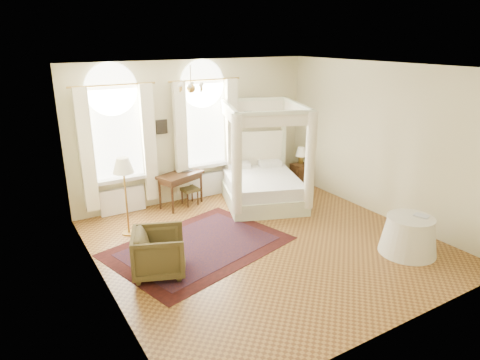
% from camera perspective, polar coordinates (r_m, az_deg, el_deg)
% --- Properties ---
extents(ground, '(6.00, 6.00, 0.00)m').
position_cam_1_polar(ground, '(8.35, 3.38, -8.42)').
color(ground, olive).
rests_on(ground, ground).
extents(room_walls, '(6.00, 6.00, 6.00)m').
position_cam_1_polar(room_walls, '(7.66, 3.66, 4.89)').
color(room_walls, beige).
rests_on(room_walls, ground).
extents(window_left, '(1.62, 0.27, 3.29)m').
position_cam_1_polar(window_left, '(9.57, -15.94, 3.96)').
color(window_left, silver).
rests_on(window_left, room_walls).
extents(window_right, '(1.62, 0.27, 3.29)m').
position_cam_1_polar(window_right, '(10.29, -4.61, 5.62)').
color(window_right, silver).
rests_on(window_right, room_walls).
extents(chandelier, '(0.51, 0.45, 0.50)m').
position_cam_1_polar(chandelier, '(8.09, -6.56, 12.21)').
color(chandelier, '#AC8539').
rests_on(chandelier, room_walls).
extents(wall_pictures, '(2.54, 0.03, 0.39)m').
position_cam_1_polar(wall_pictures, '(10.24, -5.48, 7.84)').
color(wall_pictures, black).
rests_on(wall_pictures, room_walls).
extents(canopy_bed, '(2.39, 2.63, 2.36)m').
position_cam_1_polar(canopy_bed, '(10.14, 2.99, -0.14)').
color(canopy_bed, beige).
rests_on(canopy_bed, ground).
extents(nightstand, '(0.43, 0.39, 0.59)m').
position_cam_1_polar(nightstand, '(11.49, 7.98, 0.72)').
color(nightstand, '#391F0F').
rests_on(nightstand, ground).
extents(nightstand_lamp, '(0.29, 0.29, 0.43)m').
position_cam_1_polar(nightstand_lamp, '(11.41, 8.14, 3.62)').
color(nightstand_lamp, '#AC8539').
rests_on(nightstand_lamp, nightstand).
extents(writing_desk, '(1.18, 0.88, 0.79)m').
position_cam_1_polar(writing_desk, '(9.99, -7.95, 0.24)').
color(writing_desk, '#391F0F').
rests_on(writing_desk, ground).
extents(laptop, '(0.33, 0.25, 0.02)m').
position_cam_1_polar(laptop, '(10.09, -7.12, 1.23)').
color(laptop, black).
rests_on(laptop, writing_desk).
extents(stool, '(0.39, 0.39, 0.42)m').
position_cam_1_polar(stool, '(10.13, -6.72, -1.40)').
color(stool, '#4B4420').
rests_on(stool, ground).
extents(armchair, '(1.10, 1.09, 0.78)m').
position_cam_1_polar(armchair, '(7.32, -10.73, -9.45)').
color(armchair, '#463A1E').
rests_on(armchair, ground).
extents(coffee_table, '(0.65, 0.54, 0.38)m').
position_cam_1_polar(coffee_table, '(7.57, -9.80, -8.81)').
color(coffee_table, silver).
rests_on(coffee_table, ground).
extents(floor_lamp, '(0.41, 0.41, 1.59)m').
position_cam_1_polar(floor_lamp, '(8.54, -15.29, 1.35)').
color(floor_lamp, '#AC8539').
rests_on(floor_lamp, ground).
extents(oriental_rug, '(3.67, 3.05, 0.01)m').
position_cam_1_polar(oriental_rug, '(8.26, -5.48, -8.78)').
color(oriental_rug, '#441410').
rests_on(oriental_rug, ground).
extents(side_table, '(1.03, 1.03, 0.70)m').
position_cam_1_polar(side_table, '(8.45, 21.58, -6.87)').
color(side_table, white).
rests_on(side_table, ground).
extents(book, '(0.25, 0.30, 0.02)m').
position_cam_1_polar(book, '(8.34, 22.82, -4.60)').
color(book, black).
rests_on(book, side_table).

